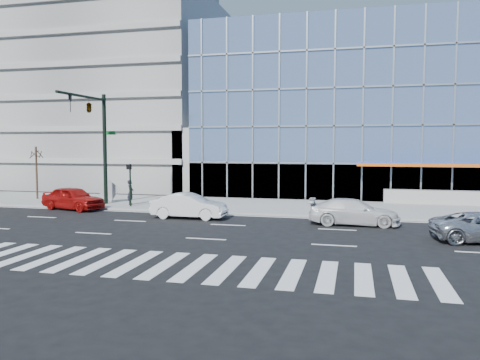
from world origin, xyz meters
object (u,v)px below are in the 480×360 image
(ped_signal_post, at_px, (130,178))
(white_suv, at_px, (354,212))
(red_sedan, at_px, (73,198))
(tilted_panel, at_px, (109,190))
(white_sedan, at_px, (189,206))
(traffic_signal, at_px, (94,121))
(street_tree_near, at_px, (36,154))
(pedestrian, at_px, (131,192))

(ped_signal_post, relative_size, white_suv, 0.60)
(ped_signal_post, xyz_separation_m, white_suv, (15.34, -3.14, -1.41))
(ped_signal_post, height_order, white_suv, ped_signal_post)
(red_sedan, height_order, tilted_panel, tilted_panel)
(ped_signal_post, xyz_separation_m, tilted_panel, (-2.71, 1.89, -1.08))
(white_sedan, bearing_deg, white_suv, -89.83)
(traffic_signal, bearing_deg, white_suv, -8.82)
(white_suv, bearing_deg, street_tree_near, 75.55)
(traffic_signal, xyz_separation_m, street_tree_near, (-7.00, 2.93, -2.39))
(ped_signal_post, relative_size, white_sedan, 0.65)
(red_sedan, bearing_deg, white_sedan, -86.32)
(red_sedan, xyz_separation_m, tilted_panel, (0.88, 3.34, 0.26))
(traffic_signal, distance_m, ped_signal_post, 4.75)
(street_tree_near, distance_m, tilted_panel, 7.34)
(traffic_signal, distance_m, white_suv, 18.85)
(ped_signal_post, xyz_separation_m, street_tree_near, (-9.50, 2.56, 1.64))
(street_tree_near, distance_m, red_sedan, 7.74)
(ped_signal_post, bearing_deg, traffic_signal, -171.48)
(ped_signal_post, relative_size, pedestrian, 1.67)
(street_tree_near, bearing_deg, traffic_signal, -22.71)
(white_sedan, xyz_separation_m, red_sedan, (-9.13, 1.70, 0.04))
(traffic_signal, relative_size, ped_signal_post, 2.67)
(traffic_signal, relative_size, tilted_panel, 6.15)
(white_suv, distance_m, pedestrian, 16.28)
(ped_signal_post, relative_size, tilted_panel, 2.31)
(white_sedan, height_order, tilted_panel, tilted_panel)
(white_sedan, height_order, pedestrian, pedestrian)
(traffic_signal, bearing_deg, ped_signal_post, 8.52)
(street_tree_near, bearing_deg, white_sedan, -20.76)
(ped_signal_post, xyz_separation_m, white_sedan, (5.54, -3.14, -1.38))
(street_tree_near, height_order, tilted_panel, street_tree_near)
(white_suv, height_order, tilted_panel, tilted_panel)
(street_tree_near, xyz_separation_m, white_sedan, (15.04, -5.70, -3.02))
(pedestrian, bearing_deg, street_tree_near, 66.70)
(traffic_signal, relative_size, white_sedan, 1.74)
(white_suv, height_order, pedestrian, pedestrian)
(white_suv, bearing_deg, red_sedan, 83.35)
(street_tree_near, bearing_deg, ped_signal_post, -15.06)
(white_suv, bearing_deg, tilted_panel, 72.89)
(traffic_signal, height_order, street_tree_near, traffic_signal)
(street_tree_near, relative_size, pedestrian, 2.36)
(pedestrian, height_order, tilted_panel, tilted_panel)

